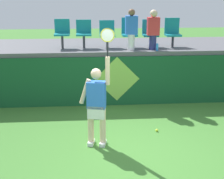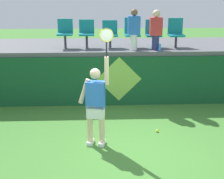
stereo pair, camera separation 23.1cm
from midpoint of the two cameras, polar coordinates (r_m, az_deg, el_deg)
ground_plane at (r=7.20m, az=4.31°, el=-10.59°), size 40.00×40.00×0.00m
court_back_wall at (r=9.74m, az=2.37°, el=1.50°), size 13.43×0.20×1.41m
spectator_platform at (r=10.74m, az=1.89°, el=7.21°), size 13.43×2.51×0.12m
tennis_player at (r=7.18m, az=-1.79°, el=-2.26°), size 0.74×0.34×2.52m
tennis_ball at (r=8.20m, az=8.31°, el=-6.82°), size 0.07×0.07×0.07m
water_bottle at (r=9.75m, az=8.62°, el=6.93°), size 0.07×0.07×0.20m
stadium_chair_0 at (r=10.17m, az=-7.15°, el=9.54°), size 0.44×0.42×0.83m
stadium_chair_1 at (r=10.14m, az=-3.58°, el=9.54°), size 0.44×0.42×0.80m
stadium_chair_2 at (r=10.15m, az=0.33°, el=9.45°), size 0.44×0.42×0.78m
stadium_chair_3 at (r=10.21m, az=4.05°, el=9.59°), size 0.44×0.42×0.86m
stadium_chair_4 at (r=10.30m, az=7.52°, el=9.40°), size 0.44×0.42×0.80m
stadium_chair_5 at (r=10.44m, az=11.20°, el=9.41°), size 0.44×0.42×0.84m
spectator_0 at (r=9.74m, az=4.36°, el=10.02°), size 0.34×0.20×1.14m
spectator_1 at (r=9.83m, az=8.00°, el=9.93°), size 0.34×0.21×1.12m
wall_signage_mount at (r=9.85m, az=1.82°, el=-2.61°), size 1.27×0.01×1.41m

